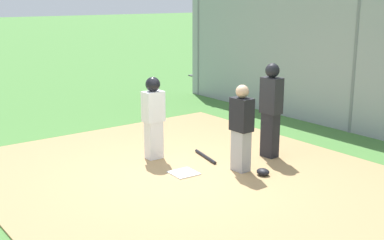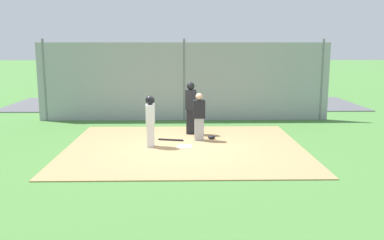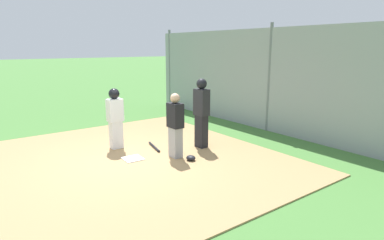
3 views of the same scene
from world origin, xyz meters
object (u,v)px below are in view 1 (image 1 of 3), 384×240
Objects in this scene: home_plate at (184,173)px; catcher at (241,127)px; runner at (153,113)px; catcher_mask at (263,172)px; parked_car_silver at (376,72)px; baseball_bat at (205,157)px; umpire at (271,108)px.

catcher reaches higher than home_plate.
catcher_mask is (-1.94, -1.00, -0.83)m from runner.
catcher_mask is (-0.90, -1.05, 0.05)m from home_plate.
runner reaches higher than parked_car_silver.
home_plate is 0.96m from baseball_bat.
home_plate is 0.28× the size of catcher.
home_plate is 0.10× the size of parked_car_silver.
umpire is 0.42× the size of parked_car_silver.
baseball_bat is (0.45, -0.84, 0.02)m from home_plate.
parked_car_silver is at bearing -162.53° from umpire.
baseball_bat is 3.49× the size of catcher_mask.
catcher is 0.85× the size of umpire.
umpire reaches higher than catcher.
baseball_bat is at bearing -62.01° from home_plate.
umpire is 1.15× the size of runner.
parked_car_silver is (2.34, -9.10, 0.55)m from baseball_bat.
runner reaches higher than home_plate.
baseball_bat is at bearing -35.22° from umpire.
catcher_mask is (-1.34, -0.21, 0.03)m from baseball_bat.
umpire reaches higher than catcher_mask.
baseball_bat is 1.36m from catcher_mask.
parked_car_silver is (3.68, -8.89, 0.52)m from catcher_mask.
catcher_mask is 9.64m from parked_car_silver.
catcher is 1.21m from baseball_bat.
home_plate is 0.24× the size of umpire.
catcher_mask is 0.06× the size of parked_car_silver.
parked_car_silver is at bearing 117.40° from baseball_bat.
umpire is (-0.22, -1.90, 0.96)m from home_plate.
runner is at bearing -114.11° from baseball_bat.
parked_car_silver is at bearing -74.34° from home_plate.
catcher is (-0.48, -0.91, 0.79)m from home_plate.
baseball_bat is at bearing -72.17° from parked_car_silver.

